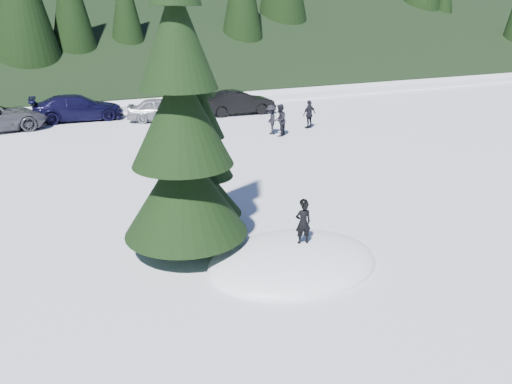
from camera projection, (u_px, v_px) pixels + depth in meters
name	position (u px, v px, depth m)	size (l,w,h in m)	color
ground	(293.00, 263.00, 12.67)	(200.00, 200.00, 0.00)	white
snow_mound	(293.00, 263.00, 12.67)	(4.48, 3.52, 0.96)	white
spruce_tall	(181.00, 129.00, 12.18)	(3.20, 3.20, 8.60)	black
spruce_short	(202.00, 158.00, 14.19)	(2.20, 2.20, 5.37)	black
child_skier	(303.00, 223.00, 12.50)	(0.41, 0.27, 1.12)	black
adult_0	(280.00, 120.00, 25.47)	(0.80, 0.62, 1.64)	black
adult_1	(309.00, 114.00, 27.21)	(0.90, 0.38, 1.54)	black
adult_2	(271.00, 120.00, 25.85)	(0.98, 0.57, 1.52)	black
car_3	(78.00, 108.00, 29.21)	(2.09, 5.15, 1.49)	black
car_4	(163.00, 110.00, 29.00)	(1.61, 4.01, 1.37)	gray
car_5	(239.00, 102.00, 31.01)	(1.55, 4.45, 1.47)	black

